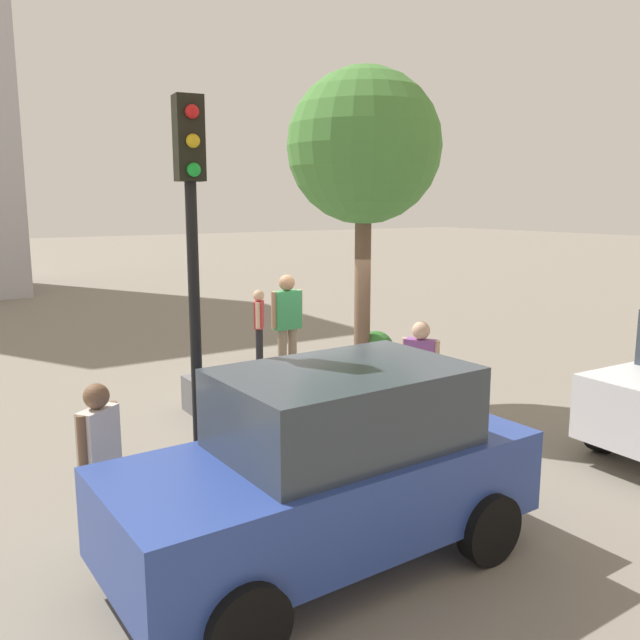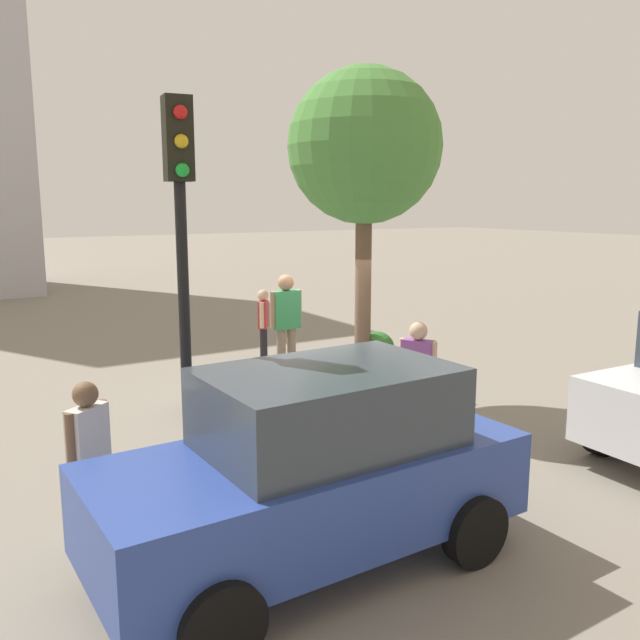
# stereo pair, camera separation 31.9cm
# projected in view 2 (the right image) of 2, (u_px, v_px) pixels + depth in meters

# --- Properties ---
(ground_plane) EXTENTS (120.00, 120.00, 0.00)m
(ground_plane) POSITION_uv_depth(u_px,v_px,m) (317.00, 405.00, 11.45)
(ground_plane) COLOR gray
(planter_ledge) EXTENTS (4.21, 2.12, 0.59)m
(planter_ledge) POSITION_uv_depth(u_px,v_px,m) (320.00, 388.00, 11.43)
(planter_ledge) COLOR slate
(planter_ledge) RESTS_ON ground
(plaza_tree) EXTENTS (2.58, 2.58, 5.07)m
(plaza_tree) POSITION_uv_depth(u_px,v_px,m) (365.00, 148.00, 10.99)
(plaza_tree) COLOR brown
(plaza_tree) RESTS_ON planter_ledge
(boxwood_shrub) EXTENTS (0.62, 0.62, 0.62)m
(boxwood_shrub) POSITION_uv_depth(u_px,v_px,m) (377.00, 349.00, 11.73)
(boxwood_shrub) COLOR #2D6628
(boxwood_shrub) RESTS_ON planter_ledge
(skateboard) EXTENTS (0.81, 0.24, 0.07)m
(skateboard) POSITION_uv_depth(u_px,v_px,m) (287.00, 377.00, 10.79)
(skateboard) COLOR black
(skateboard) RESTS_ON planter_ledge
(skateboarder) EXTENTS (0.57, 0.26, 1.67)m
(skateboarder) POSITION_uv_depth(u_px,v_px,m) (286.00, 318.00, 10.62)
(skateboarder) COLOR #847056
(skateboarder) RESTS_ON skateboard
(sedan_parked) EXTENTS (4.18, 2.02, 1.93)m
(sedan_parked) POSITION_uv_depth(u_px,v_px,m) (315.00, 467.00, 6.29)
(sedan_parked) COLOR #2D479E
(sedan_parked) RESTS_ON ground
(traffic_light_corner) EXTENTS (0.31, 0.35, 4.52)m
(traffic_light_corner) POSITION_uv_depth(u_px,v_px,m) (182.00, 239.00, 6.90)
(traffic_light_corner) COLOR black
(traffic_light_corner) RESTS_ON ground
(bystander_watching) EXTENTS (0.40, 0.53, 1.73)m
(bystander_watching) POSITION_uv_depth(u_px,v_px,m) (417.00, 371.00, 9.80)
(bystander_watching) COLOR black
(bystander_watching) RESTS_ON ground
(passerby_with_bag) EXTENTS (0.39, 0.46, 1.59)m
(passerby_with_bag) POSITION_uv_depth(u_px,v_px,m) (263.00, 320.00, 14.45)
(passerby_with_bag) COLOR black
(passerby_with_bag) RESTS_ON ground
(pedestrian_crossing) EXTENTS (0.48, 0.42, 1.68)m
(pedestrian_crossing) POSITION_uv_depth(u_px,v_px,m) (89.00, 449.00, 6.79)
(pedestrian_crossing) COLOR #8C9EB7
(pedestrian_crossing) RESTS_ON ground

